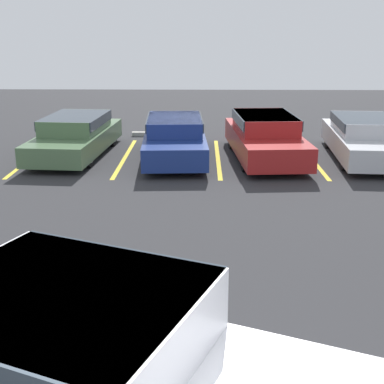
{
  "coord_description": "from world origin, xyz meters",
  "views": [
    {
      "loc": [
        0.6,
        -2.64,
        3.73
      ],
      "look_at": [
        0.44,
        6.09,
        1.0
      ],
      "focal_mm": 50.0,
      "sensor_mm": 36.0,
      "label": 1
    }
  ],
  "objects_px": {
    "parked_sedan_b": "(175,137)",
    "parked_sedan_d": "(364,137)",
    "parked_sedan_c": "(265,135)",
    "parked_sedan_a": "(76,134)",
    "wheel_stop_curb": "(158,134)"
  },
  "relations": [
    {
      "from": "parked_sedan_a",
      "to": "wheel_stop_curb",
      "type": "bearing_deg",
      "value": 147.21
    },
    {
      "from": "parked_sedan_b",
      "to": "parked_sedan_d",
      "type": "height_order",
      "value": "parked_sedan_b"
    },
    {
      "from": "parked_sedan_a",
      "to": "parked_sedan_b",
      "type": "bearing_deg",
      "value": 86.5
    },
    {
      "from": "parked_sedan_a",
      "to": "wheel_stop_curb",
      "type": "relative_size",
      "value": 2.63
    },
    {
      "from": "parked_sedan_b",
      "to": "parked_sedan_c",
      "type": "xyz_separation_m",
      "value": [
        2.61,
        0.09,
        0.04
      ]
    },
    {
      "from": "parked_sedan_d",
      "to": "parked_sedan_a",
      "type": "bearing_deg",
      "value": -88.07
    },
    {
      "from": "parked_sedan_a",
      "to": "parked_sedan_c",
      "type": "bearing_deg",
      "value": 91.04
    },
    {
      "from": "parked_sedan_a",
      "to": "parked_sedan_d",
      "type": "bearing_deg",
      "value": 92.38
    },
    {
      "from": "parked_sedan_b",
      "to": "parked_sedan_c",
      "type": "height_order",
      "value": "parked_sedan_c"
    },
    {
      "from": "wheel_stop_curb",
      "to": "parked_sedan_b",
      "type": "bearing_deg",
      "value": -77.27
    },
    {
      "from": "parked_sedan_b",
      "to": "parked_sedan_c",
      "type": "bearing_deg",
      "value": 88.88
    },
    {
      "from": "parked_sedan_a",
      "to": "parked_sedan_c",
      "type": "xyz_separation_m",
      "value": [
        5.57,
        -0.32,
        0.05
      ]
    },
    {
      "from": "parked_sedan_c",
      "to": "parked_sedan_d",
      "type": "relative_size",
      "value": 1.01
    },
    {
      "from": "parked_sedan_b",
      "to": "parked_sedan_a",
      "type": "bearing_deg",
      "value": -100.87
    },
    {
      "from": "parked_sedan_a",
      "to": "parked_sedan_d",
      "type": "height_order",
      "value": "parked_sedan_d"
    }
  ]
}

